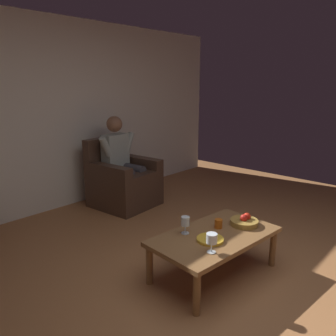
{
  "coord_description": "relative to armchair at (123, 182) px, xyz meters",
  "views": [
    {
      "loc": [
        2.2,
        0.98,
        1.68
      ],
      "look_at": [
        -0.48,
        -1.45,
        0.76
      ],
      "focal_mm": 36.31,
      "sensor_mm": 36.0,
      "label": 1
    }
  ],
  "objects": [
    {
      "name": "wine_glass_near",
      "position": [
        0.79,
        1.78,
        0.16
      ],
      "size": [
        0.08,
        0.08,
        0.16
      ],
      "color": "silver",
      "rests_on": "coffee_table"
    },
    {
      "name": "ground_plane",
      "position": [
        0.73,
        2.54,
        -0.33
      ],
      "size": [
        7.43,
        7.43,
        0.0
      ],
      "primitive_type": "plane",
      "color": "#9D663C"
    },
    {
      "name": "wall_back",
      "position": [
        0.73,
        -0.59,
        0.92
      ],
      "size": [
        6.4,
        0.06,
        2.5
      ],
      "primitive_type": "cube",
      "color": "silver",
      "rests_on": "ground"
    },
    {
      "name": "coffee_table",
      "position": [
        0.63,
        1.98,
        0.01
      ],
      "size": [
        1.2,
        0.75,
        0.39
      ],
      "rotation": [
        0.0,
        0.0,
        -0.09
      ],
      "color": "brown",
      "rests_on": "ground"
    },
    {
      "name": "armchair",
      "position": [
        0.0,
        0.0,
        0.0
      ],
      "size": [
        0.83,
        0.84,
        0.93
      ],
      "rotation": [
        0.0,
        0.0,
        0.08
      ],
      "color": "#422D21",
      "rests_on": "ground"
    },
    {
      "name": "person_seated",
      "position": [
        0.0,
        -0.01,
        0.34
      ],
      "size": [
        0.64,
        0.59,
        1.24
      ],
      "rotation": [
        0.0,
        0.0,
        0.08
      ],
      "color": "#9CA79D",
      "rests_on": "ground"
    },
    {
      "name": "decorative_dish",
      "position": [
        0.76,
        2.02,
        0.07
      ],
      "size": [
        0.23,
        0.23,
        0.02
      ],
      "primitive_type": "cylinder",
      "color": "gold",
      "rests_on": "coffee_table"
    },
    {
      "name": "wine_glass_far",
      "position": [
        0.92,
        2.15,
        0.17
      ],
      "size": [
        0.09,
        0.09,
        0.16
      ],
      "color": "silver",
      "rests_on": "coffee_table"
    },
    {
      "name": "fruit_bowl",
      "position": [
        0.28,
        2.07,
        0.09
      ],
      "size": [
        0.26,
        0.26,
        0.11
      ],
      "color": "olive",
      "rests_on": "coffee_table"
    },
    {
      "name": "candle_jar",
      "position": [
        0.5,
        1.93,
        0.1
      ],
      "size": [
        0.07,
        0.07,
        0.08
      ],
      "primitive_type": "cylinder",
      "color": "#B85514",
      "rests_on": "coffee_table"
    }
  ]
}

